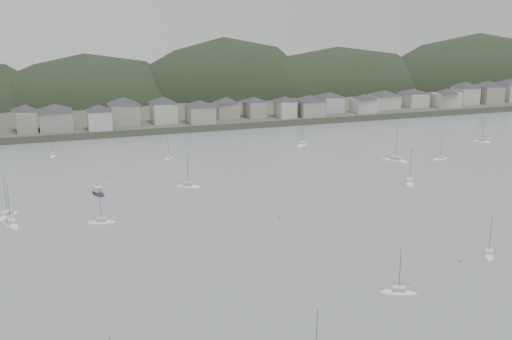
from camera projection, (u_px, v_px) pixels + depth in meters
name	position (u px, v px, depth m)	size (l,w,h in m)	color
ground	(386.00, 289.00, 122.15)	(900.00, 900.00, 0.00)	slate
far_shore_land	(137.00, 95.00, 390.49)	(900.00, 250.00, 3.00)	#383D2D
forested_ridge	(153.00, 121.00, 371.94)	(851.55, 103.94, 102.57)	black
waterfront_town	(278.00, 104.00, 303.67)	(451.48, 28.46, 12.92)	gray
sailboat_lead	(489.00, 255.00, 138.58)	(6.16, 7.01, 9.75)	silver
moored_fleet	(247.00, 208.00, 171.55)	(263.21, 170.33, 13.68)	silver
motor_launch_far	(98.00, 193.00, 185.15)	(4.43, 7.96, 3.81)	black
mooring_buoys	(302.00, 207.00, 172.83)	(184.68, 98.22, 0.70)	#CA7C43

